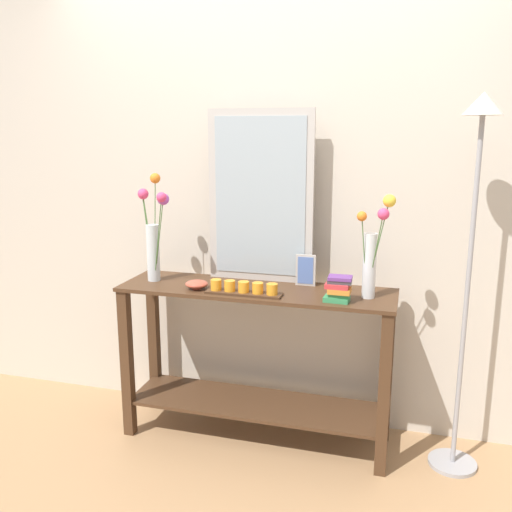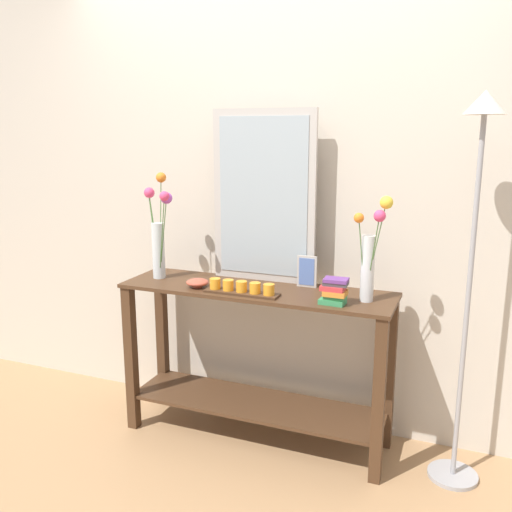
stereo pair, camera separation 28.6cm
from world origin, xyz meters
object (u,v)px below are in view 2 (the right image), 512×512
(console_table, at_px, (256,349))
(floor_lamp, at_px, (474,230))
(tall_vase_left, at_px, (158,231))
(candle_tray, at_px, (242,289))
(mirror_leaning, at_px, (264,197))
(book_stack, at_px, (334,291))
(vase_right, at_px, (370,254))
(picture_frame_small, at_px, (307,271))
(decorative_bowl, at_px, (197,282))

(console_table, distance_m, floor_lamp, 1.27)
(tall_vase_left, bearing_deg, candle_tray, -11.61)
(mirror_leaning, relative_size, floor_lamp, 0.50)
(console_table, xyz_separation_m, tall_vase_left, (-0.57, -0.01, 0.61))
(console_table, distance_m, book_stack, 0.61)
(vase_right, bearing_deg, floor_lamp, 4.12)
(picture_frame_small, relative_size, book_stack, 1.26)
(console_table, bearing_deg, floor_lamp, 0.45)
(vase_right, bearing_deg, mirror_leaning, 162.27)
(tall_vase_left, distance_m, vase_right, 1.17)
(vase_right, height_order, floor_lamp, floor_lamp)
(book_stack, bearing_deg, candle_tray, -178.43)
(candle_tray, bearing_deg, vase_right, 9.17)
(floor_lamp, bearing_deg, decorative_bowl, -175.51)
(floor_lamp, bearing_deg, mirror_leaning, 171.19)
(floor_lamp, bearing_deg, book_stack, -168.62)
(picture_frame_small, relative_size, floor_lamp, 0.09)
(console_table, distance_m, decorative_bowl, 0.48)
(tall_vase_left, distance_m, decorative_bowl, 0.38)
(picture_frame_small, bearing_deg, candle_tray, -137.08)
(mirror_leaning, bearing_deg, candle_tray, -90.87)
(console_table, xyz_separation_m, floor_lamp, (1.04, 0.01, 0.72))
(console_table, bearing_deg, decorative_bowl, -161.86)
(console_table, height_order, mirror_leaning, mirror_leaning)
(decorative_bowl, height_order, book_stack, book_stack)
(candle_tray, height_order, picture_frame_small, picture_frame_small)
(vase_right, distance_m, picture_frame_small, 0.41)
(picture_frame_small, height_order, book_stack, picture_frame_small)
(floor_lamp, bearing_deg, tall_vase_left, -179.26)
(console_table, distance_m, tall_vase_left, 0.84)
(mirror_leaning, bearing_deg, decorative_bowl, -135.03)
(candle_tray, height_order, decorative_bowl, candle_tray)
(picture_frame_small, bearing_deg, mirror_leaning, 169.73)
(mirror_leaning, bearing_deg, book_stack, -31.12)
(console_table, distance_m, candle_tray, 0.39)
(floor_lamp, bearing_deg, candle_tray, -172.93)
(tall_vase_left, height_order, candle_tray, tall_vase_left)
(candle_tray, height_order, floor_lamp, floor_lamp)
(console_table, height_order, book_stack, book_stack)
(decorative_bowl, xyz_separation_m, book_stack, (0.74, -0.01, 0.04))
(vase_right, xyz_separation_m, picture_frame_small, (-0.35, 0.15, -0.15))
(mirror_leaning, distance_m, book_stack, 0.68)
(candle_tray, bearing_deg, console_table, 76.75)
(vase_right, xyz_separation_m, floor_lamp, (0.45, 0.03, 0.14))
(mirror_leaning, relative_size, vase_right, 1.77)
(mirror_leaning, distance_m, floor_lamp, 1.08)
(candle_tray, distance_m, picture_frame_small, 0.37)
(vase_right, height_order, candle_tray, vase_right)
(vase_right, bearing_deg, tall_vase_left, 179.43)
(console_table, xyz_separation_m, mirror_leaning, (-0.02, 0.17, 0.81))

